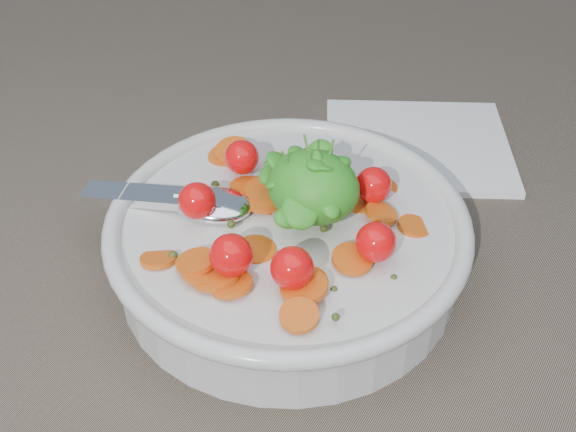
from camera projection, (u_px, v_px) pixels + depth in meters
The scene contains 3 objects.
ground at pixel (263, 291), 0.53m from camera, with size 6.00×6.00×0.00m, color #786755.
bowl at pixel (288, 239), 0.52m from camera, with size 0.28×0.26×0.11m.
napkin at pixel (418, 145), 0.66m from camera, with size 0.17×0.15×0.01m, color white.
Camera 1 is at (0.20, -0.31, 0.38)m, focal length 45.00 mm.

